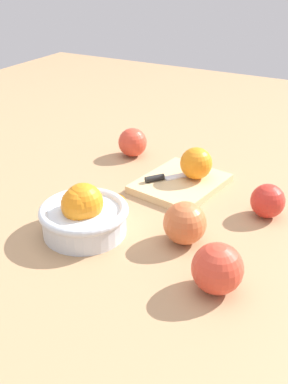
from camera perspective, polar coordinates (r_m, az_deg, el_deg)
The scene contains 10 objects.
ground_plane at distance 0.97m, azimuth 1.91°, elevation -1.93°, with size 2.40×2.40×0.00m, color tan.
bowl at distance 0.87m, azimuth -7.60°, elevation -2.76°, with size 0.17×0.17×0.10m.
cutting_board at distance 1.05m, azimuth 4.69°, elevation 1.06°, with size 0.20×0.16×0.02m, color #DBB77F.
orange_on_board at distance 1.04m, azimuth 6.56°, elevation 3.60°, with size 0.07×0.07×0.07m, color orange.
knife at distance 1.05m, azimuth 2.99°, elevation 1.95°, with size 0.13×0.11×0.01m.
apple_front_right at distance 0.95m, azimuth 15.27°, elevation -1.09°, with size 0.07×0.07×0.07m, color red.
apple_front_left at distance 0.84m, azimuth 5.15°, elevation -3.91°, with size 0.08×0.08×0.08m, color #CC6638.
apple_front_left_2 at distance 0.73m, azimuth 9.20°, elevation -9.45°, with size 0.08×0.08×0.08m, color #D6422D.
apple_back_right at distance 1.20m, azimuth -1.44°, elevation 6.24°, with size 0.08×0.08×0.08m, color #D6422D.
citrus_peel at distance 1.00m, azimuth -3.50°, elevation -0.64°, with size 0.05×0.04×0.01m, color orange.
Camera 1 is at (-0.75, -0.37, 0.49)m, focal length 42.48 mm.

